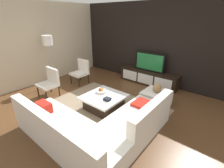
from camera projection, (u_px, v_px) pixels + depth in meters
name	position (u px, v px, depth m)	size (l,w,h in m)	color
ground_plane	(104.00, 111.00, 4.23)	(14.00, 14.00, 0.00)	brown
feature_wall_back	(155.00, 44.00, 5.60)	(6.40, 0.12, 2.80)	black
side_wall_left	(41.00, 44.00, 5.69)	(0.12, 5.20, 2.80)	beige
area_rug	(102.00, 110.00, 4.29)	(3.05, 2.42, 0.01)	gray
media_console	(148.00, 77.00, 5.83)	(2.13, 0.46, 0.50)	black
television	(150.00, 62.00, 5.61)	(1.10, 0.06, 0.66)	black
sectional_couch	(95.00, 127.00, 3.20)	(2.52, 2.42, 0.79)	white
coffee_table	(104.00, 102.00, 4.28)	(0.98, 1.02, 0.38)	black
accent_chair_near	(50.00, 81.00, 4.89)	(0.57, 0.51, 0.87)	black
floor_lamp	(48.00, 44.00, 5.28)	(0.33, 0.33, 1.74)	#A5A5AA
ottoman	(156.00, 98.00, 4.46)	(0.70, 0.70, 0.40)	white
fruit_bowl	(101.00, 91.00, 4.37)	(0.28, 0.28, 0.13)	silver
accent_chair_far	(81.00, 70.00, 5.84)	(0.53, 0.53, 0.87)	black
decorative_ball	(157.00, 88.00, 4.33)	(0.24, 0.24, 0.24)	#997247
book_stack	(107.00, 99.00, 3.98)	(0.17, 0.15, 0.06)	#1E232D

